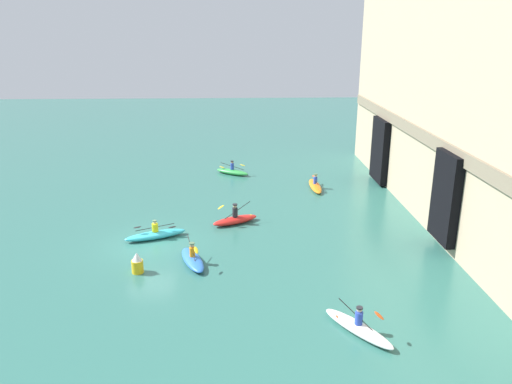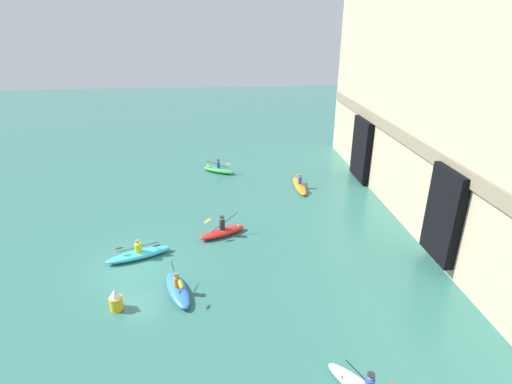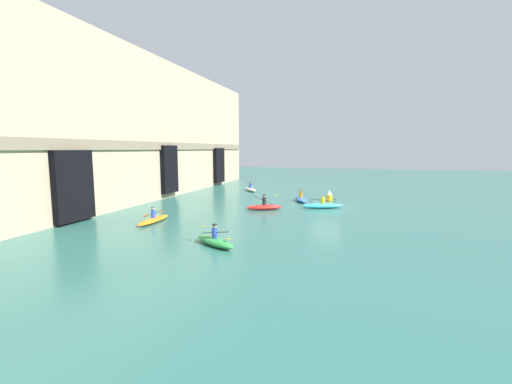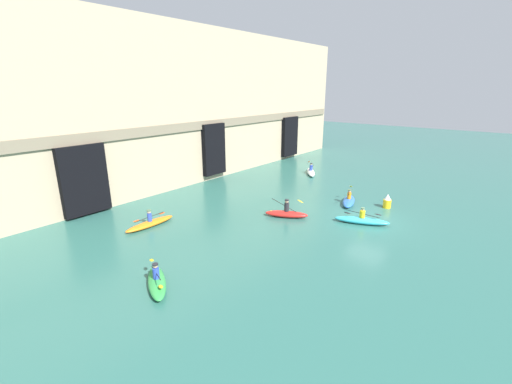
% 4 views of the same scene
% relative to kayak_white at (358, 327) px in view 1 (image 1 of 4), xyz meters
% --- Properties ---
extents(ground_plane, '(120.00, 120.00, 0.00)m').
position_rel_kayak_white_xyz_m(ground_plane, '(-8.72, -9.45, -0.24)').
color(ground_plane, '#2D665B').
extents(kayak_white, '(3.21, 2.54, 1.23)m').
position_rel_kayak_white_xyz_m(kayak_white, '(0.00, 0.00, 0.00)').
color(kayak_white, white).
rests_on(kayak_white, ground).
extents(kayak_red, '(2.03, 2.96, 1.33)m').
position_rel_kayak_white_xyz_m(kayak_red, '(-11.61, -4.77, 0.03)').
color(kayak_red, red).
rests_on(kayak_red, ground).
extents(kayak_cyan, '(1.98, 3.49, 1.10)m').
position_rel_kayak_white_xyz_m(kayak_cyan, '(-9.53, -9.26, 0.01)').
color(kayak_cyan, '#33B2C6').
rests_on(kayak_cyan, ground).
extents(kayak_blue, '(3.07, 1.77, 1.24)m').
position_rel_kayak_white_xyz_m(kayak_blue, '(-6.30, -6.92, -0.00)').
color(kayak_blue, blue).
rests_on(kayak_blue, ground).
extents(kayak_green, '(2.21, 2.91, 1.13)m').
position_rel_kayak_white_xyz_m(kayak_green, '(-22.31, -4.99, 0.01)').
color(kayak_green, green).
rests_on(kayak_green, ground).
extents(kayak_orange, '(3.50, 0.78, 1.10)m').
position_rel_kayak_white_xyz_m(kayak_orange, '(-18.38, 1.15, -0.02)').
color(kayak_orange, orange).
rests_on(kayak_orange, ground).
extents(marker_buoy, '(0.57, 0.57, 1.05)m').
position_rel_kayak_white_xyz_m(marker_buoy, '(-5.42, -9.50, 0.25)').
color(marker_buoy, yellow).
rests_on(marker_buoy, ground).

